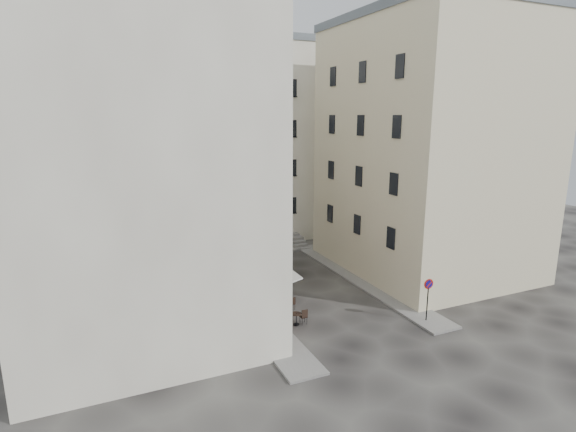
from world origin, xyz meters
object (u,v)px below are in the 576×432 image
no_parking_sign (428,292)px  bistro_table_b (286,304)px  bistro_table_a (296,318)px  pedestrian (272,292)px

no_parking_sign → bistro_table_b: bearing=150.4°
no_parking_sign → bistro_table_a: no_parking_sign is taller
no_parking_sign → bistro_table_b: (-6.82, 4.73, -1.46)m
bistro_table_b → pedestrian: bearing=118.0°
pedestrian → bistro_table_a: bearing=67.1°
bistro_table_b → pedestrian: pedestrian is taller
no_parking_sign → bistro_table_a: bearing=164.2°
no_parking_sign → pedestrian: no_parking_sign is taller
no_parking_sign → pedestrian: size_ratio=1.43×
bistro_table_a → bistro_table_b: size_ratio=1.10×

